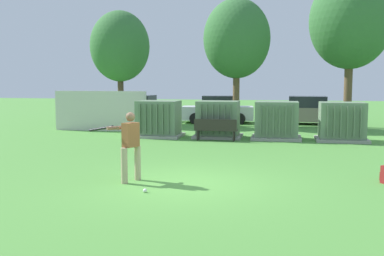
% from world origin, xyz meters
% --- Properties ---
extents(ground_plane, '(96.00, 96.00, 0.00)m').
position_xyz_m(ground_plane, '(0.00, 0.00, 0.00)').
color(ground_plane, '#51933D').
extents(fence_panel, '(4.80, 0.12, 2.00)m').
position_xyz_m(fence_panel, '(-6.66, 10.50, 1.00)').
color(fence_panel, beige).
rests_on(fence_panel, ground).
extents(transformer_west, '(2.10, 1.70, 1.62)m').
position_xyz_m(transformer_west, '(-3.14, 8.78, 0.79)').
color(transformer_west, '#9E9B93').
rests_on(transformer_west, ground).
extents(transformer_mid_west, '(2.10, 1.70, 1.62)m').
position_xyz_m(transformer_mid_west, '(-0.49, 9.04, 0.79)').
color(transformer_mid_west, '#9E9B93').
rests_on(transformer_mid_west, ground).
extents(transformer_mid_east, '(2.10, 1.70, 1.62)m').
position_xyz_m(transformer_mid_east, '(2.05, 8.99, 0.79)').
color(transformer_mid_east, '#9E9B93').
rests_on(transformer_mid_east, ground).
extents(transformer_east, '(2.10, 1.70, 1.62)m').
position_xyz_m(transformer_east, '(4.72, 8.93, 0.79)').
color(transformer_east, '#9E9B93').
rests_on(transformer_east, ground).
extents(park_bench, '(1.81, 0.46, 0.92)m').
position_xyz_m(park_bench, '(-0.44, 7.92, 0.54)').
color(park_bench, '#2D2823').
rests_on(park_bench, ground).
extents(batter, '(1.55, 0.93, 1.74)m').
position_xyz_m(batter, '(-1.46, 0.00, 0.98)').
color(batter, tan).
rests_on(batter, ground).
extents(sports_ball, '(0.09, 0.09, 0.09)m').
position_xyz_m(sports_ball, '(-0.75, -1.00, 0.04)').
color(sports_ball, white).
rests_on(sports_ball, ground).
extents(tree_left, '(3.40, 3.40, 6.50)m').
position_xyz_m(tree_left, '(-6.93, 14.21, 4.46)').
color(tree_left, '#4C3828').
rests_on(tree_left, ground).
extents(tree_center_left, '(3.64, 3.64, 6.96)m').
position_xyz_m(tree_center_left, '(-0.22, 14.23, 4.77)').
color(tree_center_left, brown).
rests_on(tree_center_left, ground).
extents(tree_center_right, '(4.32, 4.32, 8.25)m').
position_xyz_m(tree_center_right, '(5.76, 14.95, 5.66)').
color(tree_center_right, brown).
rests_on(tree_center_right, ground).
extents(parked_car_leftmost, '(4.32, 2.16, 1.62)m').
position_xyz_m(parked_car_leftmost, '(-6.68, 15.96, 0.75)').
color(parked_car_leftmost, black).
rests_on(parked_car_leftmost, ground).
extents(parked_car_left_of_center, '(4.38, 2.31, 1.62)m').
position_xyz_m(parked_car_left_of_center, '(-1.46, 15.99, 0.75)').
color(parked_car_left_of_center, silver).
rests_on(parked_car_left_of_center, ground).
extents(parked_car_right_of_center, '(4.25, 2.01, 1.62)m').
position_xyz_m(parked_car_right_of_center, '(3.62, 16.22, 0.75)').
color(parked_car_right_of_center, gray).
rests_on(parked_car_right_of_center, ground).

